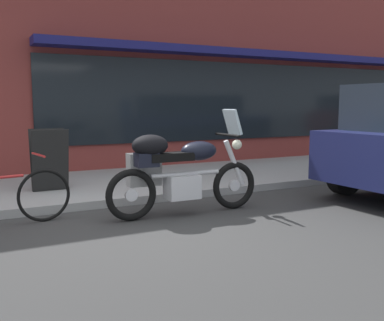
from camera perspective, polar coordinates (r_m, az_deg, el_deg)
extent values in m
plane|color=#333333|center=(5.47, -6.51, -8.44)|extent=(80.00, 80.00, 0.00)
cube|color=maroon|center=(12.83, 17.34, 13.51)|extent=(22.05, 0.35, 5.87)
cube|color=black|center=(12.60, 17.75, 7.29)|extent=(15.44, 0.06, 1.80)
cube|color=navy|center=(12.50, 18.68, 12.31)|extent=(15.44, 0.60, 0.16)
torus|color=black|center=(6.27, 5.47, -3.23)|extent=(0.67, 0.10, 0.67)
cylinder|color=silver|center=(6.27, 5.47, -3.23)|extent=(0.16, 0.06, 0.16)
torus|color=black|center=(5.64, -7.88, -4.46)|extent=(0.67, 0.10, 0.67)
cylinder|color=silver|center=(5.64, -7.88, -4.46)|extent=(0.16, 0.06, 0.16)
cube|color=silver|center=(5.89, -1.29, -3.40)|extent=(0.45, 0.31, 0.32)
cylinder|color=silver|center=(5.88, -0.85, -1.73)|extent=(0.99, 0.08, 0.06)
ellipsoid|color=black|center=(5.93, 0.90, 1.27)|extent=(0.52, 0.29, 0.26)
cube|color=black|center=(5.76, -2.84, 0.48)|extent=(0.60, 0.25, 0.11)
cube|color=black|center=(5.64, -5.92, 0.10)|extent=(0.28, 0.22, 0.18)
cylinder|color=silver|center=(6.22, 5.51, -0.33)|extent=(0.35, 0.08, 0.67)
cylinder|color=black|center=(6.12, 4.59, 3.32)|extent=(0.05, 0.62, 0.04)
cube|color=silver|center=(6.15, 5.25, 5.01)|extent=(0.15, 0.32, 0.35)
sphere|color=#EAEACC|center=(6.21, 5.85, 2.07)|extent=(0.14, 0.14, 0.14)
cube|color=#AAAAAA|center=(5.90, -6.25, -1.15)|extent=(0.44, 0.21, 0.44)
cube|color=black|center=(6.00, -6.62, -1.01)|extent=(0.37, 0.02, 0.03)
ellipsoid|color=black|center=(5.63, -5.46, 1.95)|extent=(0.49, 0.33, 0.28)
torus|color=black|center=(5.87, -18.63, -4.32)|extent=(0.67, 0.15, 0.67)
cylinder|color=#B22323|center=(5.78, -19.31, 0.70)|extent=(0.10, 0.48, 0.03)
cylinder|color=black|center=(7.65, 19.23, -1.74)|extent=(0.67, 0.25, 0.66)
cube|color=black|center=(7.18, -17.87, 0.00)|extent=(0.55, 0.20, 0.97)
cube|color=black|center=(7.39, -18.15, 0.19)|extent=(0.55, 0.20, 0.97)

